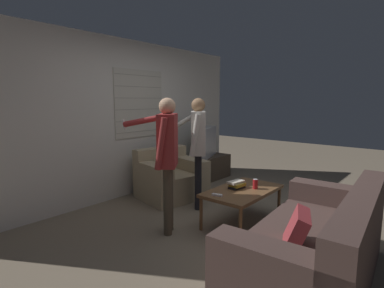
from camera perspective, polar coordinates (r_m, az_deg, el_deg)
name	(u,v)px	position (r m, az deg, el deg)	size (l,w,h in m)	color
ground_plane	(230,225)	(4.01, 7.34, -14.98)	(16.00, 16.00, 0.00)	#7F705B
wall_back	(128,118)	(5.08, -12.04, 4.78)	(5.20, 0.08, 2.55)	silver
couch_blue	(317,249)	(2.91, 22.72, -17.91)	(2.00, 1.03, 0.86)	#4C3833
armchair_beige	(170,178)	(4.95, -4.23, -6.48)	(1.10, 1.02, 0.79)	tan
coffee_table	(242,192)	(3.94, 9.59, -9.06)	(1.09, 0.63, 0.45)	brown
tv_stand	(206,168)	(6.04, 2.71, -4.57)	(1.08, 0.47, 0.46)	#4C3D2D
tv	(206,142)	(5.95, 2.72, 0.39)	(0.86, 0.51, 0.59)	#B2B2B7
person_left_standing	(167,150)	(3.50, -4.86, -1.08)	(0.48, 0.81, 1.61)	#4C4233
person_right_standing	(197,139)	(4.31, 1.05, 0.87)	(0.52, 0.80, 1.61)	black
book_stack	(237,185)	(3.95, 8.52, -7.64)	(0.24, 0.17, 0.10)	black
soda_can	(255,184)	(3.97, 11.97, -7.45)	(0.07, 0.07, 0.13)	red
spare_remote	(217,195)	(3.62, 4.80, -9.66)	(0.06, 0.14, 0.02)	white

